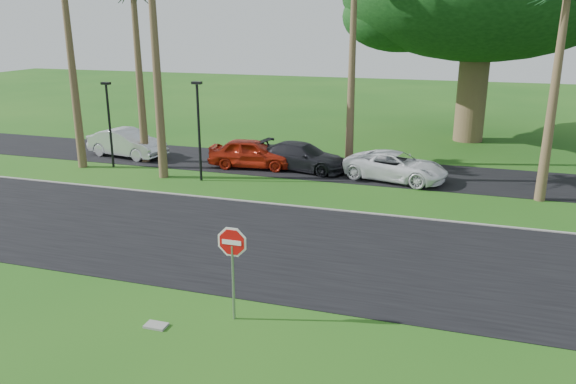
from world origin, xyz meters
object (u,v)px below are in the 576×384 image
at_px(car_silver, 127,143).
at_px(stop_sign_near, 232,254).
at_px(car_minivan, 396,167).
at_px(car_red, 252,153).
at_px(car_dark, 302,157).

bearing_deg(car_silver, stop_sign_near, -129.37).
bearing_deg(car_minivan, car_silver, 101.05).
bearing_deg(car_red, car_silver, 82.28).
distance_m(car_silver, car_red, 7.46).
bearing_deg(stop_sign_near, car_minivan, 80.92).
xyz_separation_m(stop_sign_near, car_red, (-5.07, 14.50, -1.03)).
bearing_deg(car_dark, car_minivan, -86.05).
xyz_separation_m(car_silver, car_minivan, (14.82, -0.40, -0.09)).
height_order(stop_sign_near, car_minivan, stop_sign_near).
bearing_deg(car_minivan, car_red, 100.94).
bearing_deg(car_dark, car_red, 106.34).
relative_size(car_silver, car_minivan, 0.96).
height_order(car_red, car_minivan, car_red).
bearing_deg(car_red, car_minivan, -97.93).
bearing_deg(car_dark, stop_sign_near, -160.52).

